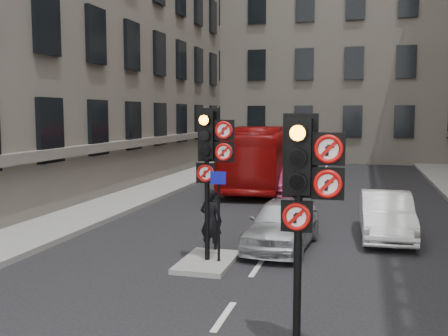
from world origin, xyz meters
The scene contains 12 objects.
pavement_left centered at (-7.20, 12.00, 0.08)m, with size 3.00×50.00×0.16m, color gray.
centre_island centered at (-1.20, 5.00, 0.06)m, with size 1.20×2.00×0.12m, color gray.
building_far centered at (0.00, 38.00, 10.00)m, with size 30.00×14.00×20.00m, color #676257.
signal_near centered at (1.49, 0.99, 2.58)m, with size 0.91×0.40×3.58m.
signal_far centered at (-1.11, 4.99, 2.70)m, with size 0.91×0.40×3.58m.
car_silver centered at (0.29, 7.00, 0.66)m, with size 1.56×3.87×1.32m, color #AEB2B6.
car_white centered at (3.01, 8.89, 0.65)m, with size 1.38×3.96×1.31m, color silver.
car_pink centered at (-1.14, 16.54, 0.61)m, with size 1.70×4.19×1.22m, color #E3427D.
bus_red centered at (-2.50, 18.48, 1.46)m, with size 2.46×10.50×2.92m, color maroon.
motorcycle centered at (0.87, 8.28, 0.46)m, with size 0.43×1.54×0.92m, color black.
motorcyclist centered at (-1.40, 6.00, 0.84)m, with size 0.61×0.40×1.68m, color black.
info_sign centered at (-0.90, 4.92, 1.49)m, with size 0.36×0.11×2.12m.
Camera 1 is at (2.28, -6.62, 3.58)m, focal length 42.00 mm.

